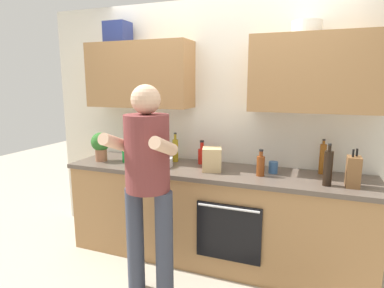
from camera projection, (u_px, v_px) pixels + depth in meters
name	position (u px, v px, depth m)	size (l,w,h in m)	color
ground_plane	(212.00, 258.00, 3.17)	(12.00, 12.00, 0.00)	#B2A893
back_wall_unit	(221.00, 105.00, 3.15)	(4.00, 0.38, 2.50)	silver
counter	(212.00, 215.00, 3.09)	(2.84, 0.67, 0.90)	#A37547
person_standing	(147.00, 176.00, 2.45)	(0.49, 0.45, 1.69)	#383D4C
bottle_soy	(328.00, 168.00, 2.51)	(0.07, 0.07, 0.34)	black
bottle_vinegar	(261.00, 165.00, 2.79)	(0.07, 0.07, 0.24)	brown
bottle_hotsauce	(202.00, 155.00, 3.21)	(0.08, 0.08, 0.24)	red
bottle_soda	(125.00, 150.00, 3.27)	(0.06, 0.06, 0.31)	#198C33
bottle_syrup	(323.00, 159.00, 2.85)	(0.06, 0.06, 0.31)	#8C4C14
bottle_oil	(175.00, 150.00, 3.29)	(0.06, 0.06, 0.30)	olive
cup_tea	(273.00, 167.00, 2.88)	(0.08, 0.08, 0.10)	#33598C
mixing_bowl	(159.00, 162.00, 3.13)	(0.26, 0.26, 0.08)	silver
knife_block	(353.00, 172.00, 2.49)	(0.10, 0.14, 0.30)	brown
potted_herb	(101.00, 144.00, 3.32)	(0.19, 0.19, 0.30)	#9E6647
grocery_bag_bread	(212.00, 159.00, 2.95)	(0.17, 0.18, 0.21)	tan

